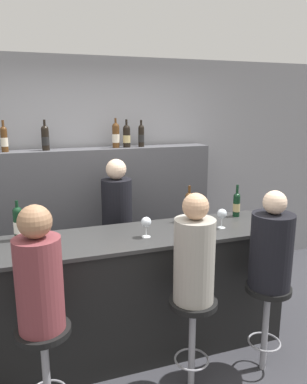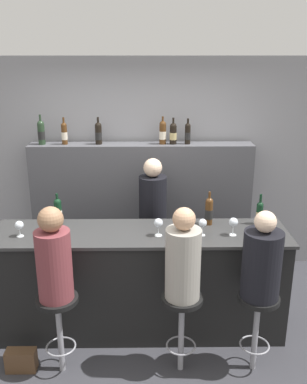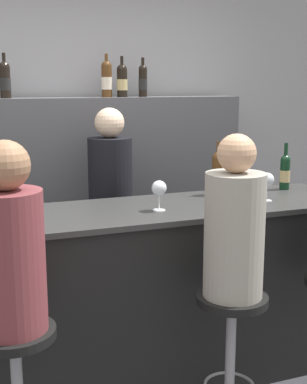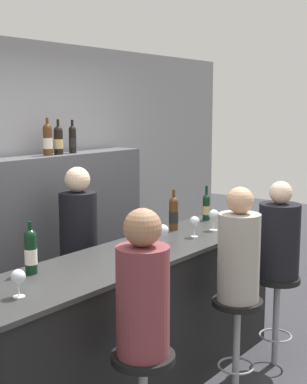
{
  "view_description": "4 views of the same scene",
  "coord_description": "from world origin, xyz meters",
  "px_view_note": "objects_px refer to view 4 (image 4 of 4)",
  "views": [
    {
      "loc": [
        -0.71,
        -2.47,
        2.08
      ],
      "look_at": [
        0.24,
        0.26,
        1.41
      ],
      "focal_mm": 35.0,
      "sensor_mm": 36.0,
      "label": 1
    },
    {
      "loc": [
        0.08,
        -3.35,
        2.67
      ],
      "look_at": [
        0.13,
        0.32,
        1.44
      ],
      "focal_mm": 40.0,
      "sensor_mm": 36.0,
      "label": 2
    },
    {
      "loc": [
        -0.87,
        -2.42,
        1.74
      ],
      "look_at": [
        0.13,
        0.21,
        1.16
      ],
      "focal_mm": 50.0,
      "sensor_mm": 36.0,
      "label": 3
    },
    {
      "loc": [
        -2.77,
        -1.97,
        2.03
      ],
      "look_at": [
        0.04,
        0.21,
        1.47
      ],
      "focal_mm": 50.0,
      "sensor_mm": 36.0,
      "label": 4
    }
  ],
  "objects_px": {
    "wine_glass_3": "(214,215)",
    "bartender": "(79,271)",
    "guest_seated_middle": "(239,251)",
    "guest_seated_right": "(279,237)",
    "bar_stool_left": "(143,383)",
    "bar_stool_right": "(277,297)",
    "wine_bottle_backbar_5": "(73,139)",
    "wine_bottle_backbar_4": "(58,140)",
    "wine_bottle_counter_1": "(174,213)",
    "wine_glass_1": "(163,231)",
    "wine_glass_0": "(18,277)",
    "wine_glass_2": "(195,222)",
    "wine_bottle_backbar_3": "(48,139)",
    "wine_bottle_counter_2": "(206,207)",
    "guest_seated_left": "(143,291)",
    "wine_bottle_counter_0": "(31,251)",
    "bar_stool_middle": "(237,323)"
  },
  "relations": [
    {
      "from": "wine_bottle_counter_1",
      "to": "bar_stool_middle",
      "type": "xyz_separation_m",
      "value": [
        -0.31,
        -0.77,
        -0.63
      ]
    },
    {
      "from": "wine_bottle_backbar_4",
      "to": "bar_stool_left",
      "type": "distance_m",
      "value": 2.38
    },
    {
      "from": "wine_bottle_backbar_3",
      "to": "bar_stool_middle",
      "type": "distance_m",
      "value": 2.15
    },
    {
      "from": "wine_glass_3",
      "to": "bar_stool_middle",
      "type": "xyz_separation_m",
      "value": [
        -0.5,
        -0.5,
        -0.62
      ]
    },
    {
      "from": "wine_bottle_backbar_5",
      "to": "wine_glass_0",
      "type": "relative_size",
      "value": 1.97
    },
    {
      "from": "bar_stool_right",
      "to": "wine_bottle_backbar_5",
      "type": "bearing_deg",
      "value": 104.44
    },
    {
      "from": "wine_bottle_counter_0",
      "to": "bar_stool_middle",
      "type": "height_order",
      "value": "wine_bottle_counter_0"
    },
    {
      "from": "bar_stool_left",
      "to": "bar_stool_middle",
      "type": "relative_size",
      "value": 1.0
    },
    {
      "from": "wine_bottle_backbar_4",
      "to": "wine_bottle_backbar_5",
      "type": "relative_size",
      "value": 1.03
    },
    {
      "from": "wine_bottle_counter_1",
      "to": "wine_glass_1",
      "type": "height_order",
      "value": "wine_bottle_counter_1"
    },
    {
      "from": "wine_glass_2",
      "to": "wine_glass_3",
      "type": "xyz_separation_m",
      "value": [
        0.28,
        -0.0,
        0.01
      ]
    },
    {
      "from": "guest_seated_middle",
      "to": "guest_seated_right",
      "type": "distance_m",
      "value": 0.64
    },
    {
      "from": "wine_glass_2",
      "to": "guest_seated_right",
      "type": "xyz_separation_m",
      "value": [
        0.42,
        -0.5,
        -0.12
      ]
    },
    {
      "from": "wine_glass_3",
      "to": "wine_bottle_counter_2",
      "type": "bearing_deg",
      "value": 40.9
    },
    {
      "from": "bar_stool_left",
      "to": "wine_bottle_backbar_4",
      "type": "bearing_deg",
      "value": 59.59
    },
    {
      "from": "wine_bottle_backbar_5",
      "to": "bar_stool_left",
      "type": "height_order",
      "value": "wine_bottle_backbar_5"
    },
    {
      "from": "wine_bottle_backbar_5",
      "to": "guest_seated_left",
      "type": "height_order",
      "value": "wine_bottle_backbar_5"
    },
    {
      "from": "wine_bottle_counter_2",
      "to": "bar_stool_right",
      "type": "xyz_separation_m",
      "value": [
        -0.16,
        -0.77,
        -0.61
      ]
    },
    {
      "from": "bar_stool_left",
      "to": "wine_glass_3",
      "type": "bearing_deg",
      "value": 18.22
    },
    {
      "from": "wine_bottle_counter_1",
      "to": "wine_bottle_counter_2",
      "type": "bearing_deg",
      "value": 0.0
    },
    {
      "from": "wine_bottle_backbar_4",
      "to": "wine_glass_0",
      "type": "xyz_separation_m",
      "value": [
        -1.46,
        -1.28,
        -0.6
      ]
    },
    {
      "from": "wine_bottle_backbar_3",
      "to": "bar_stool_left",
      "type": "height_order",
      "value": "wine_bottle_backbar_3"
    },
    {
      "from": "wine_glass_1",
      "to": "guest_seated_right",
      "type": "relative_size",
      "value": 0.22
    },
    {
      "from": "wine_glass_2",
      "to": "bartender",
      "type": "height_order",
      "value": "bartender"
    },
    {
      "from": "guest_seated_middle",
      "to": "bartender",
      "type": "relative_size",
      "value": 0.5
    },
    {
      "from": "wine_bottle_backbar_5",
      "to": "wine_glass_3",
      "type": "bearing_deg",
      "value": -76.07
    },
    {
      "from": "wine_bottle_counter_1",
      "to": "wine_bottle_counter_2",
      "type": "relative_size",
      "value": 1.09
    },
    {
      "from": "guest_seated_middle",
      "to": "bar_stool_left",
      "type": "bearing_deg",
      "value": 180.0
    },
    {
      "from": "guest_seated_middle",
      "to": "wine_glass_3",
      "type": "bearing_deg",
      "value": 45.46
    },
    {
      "from": "wine_glass_1",
      "to": "wine_glass_3",
      "type": "relative_size",
      "value": 0.98
    },
    {
      "from": "wine_bottle_counter_1",
      "to": "guest_seated_left",
      "type": "height_order",
      "value": "guest_seated_left"
    },
    {
      "from": "wine_bottle_counter_1",
      "to": "wine_bottle_backbar_3",
      "type": "distance_m",
      "value": 1.24
    },
    {
      "from": "wine_glass_0",
      "to": "guest_seated_left",
      "type": "height_order",
      "value": "guest_seated_left"
    },
    {
      "from": "wine_bottle_counter_2",
      "to": "wine_glass_1",
      "type": "relative_size",
      "value": 1.82
    },
    {
      "from": "wine_glass_3",
      "to": "guest_seated_left",
      "type": "relative_size",
      "value": 0.21
    },
    {
      "from": "bar_stool_right",
      "to": "wine_bottle_backbar_3",
      "type": "bearing_deg",
      "value": 112.71
    },
    {
      "from": "wine_bottle_counter_0",
      "to": "wine_glass_0",
      "type": "bearing_deg",
      "value": -138.66
    },
    {
      "from": "wine_glass_3",
      "to": "bartender",
      "type": "relative_size",
      "value": 0.11
    },
    {
      "from": "wine_bottle_backbar_5",
      "to": "bar_stool_left",
      "type": "relative_size",
      "value": 0.41
    },
    {
      "from": "wine_bottle_backbar_4",
      "to": "wine_bottle_counter_0",
      "type": "bearing_deg",
      "value": -138.75
    },
    {
      "from": "wine_bottle_counter_1",
      "to": "wine_bottle_backbar_3",
      "type": "xyz_separation_m",
      "value": [
        -0.42,
        1.01,
        0.57
      ]
    },
    {
      "from": "wine_bottle_backbar_4",
      "to": "bartender",
      "type": "height_order",
      "value": "wine_bottle_backbar_4"
    },
    {
      "from": "guest_seated_right",
      "to": "wine_bottle_counter_2",
      "type": "bearing_deg",
      "value": 78.02
    },
    {
      "from": "bar_stool_middle",
      "to": "guest_seated_middle",
      "type": "xyz_separation_m",
      "value": [
        -0.0,
        0.0,
        0.51
      ]
    },
    {
      "from": "bar_stool_left",
      "to": "bartender",
      "type": "distance_m",
      "value": 1.55
    },
    {
      "from": "wine_bottle_backbar_5",
      "to": "guest_seated_right",
      "type": "distance_m",
      "value": 1.97
    },
    {
      "from": "bar_stool_left",
      "to": "bar_stool_right",
      "type": "xyz_separation_m",
      "value": [
        1.67,
        0.0,
        0.0
      ]
    },
    {
      "from": "wine_bottle_counter_0",
      "to": "wine_bottle_backbar_3",
      "type": "height_order",
      "value": "wine_bottle_backbar_3"
    },
    {
      "from": "wine_glass_2",
      "to": "wine_glass_0",
      "type": "bearing_deg",
      "value": 180.0
    },
    {
      "from": "wine_glass_2",
      "to": "bar_stool_middle",
      "type": "relative_size",
      "value": 0.22
    }
  ]
}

